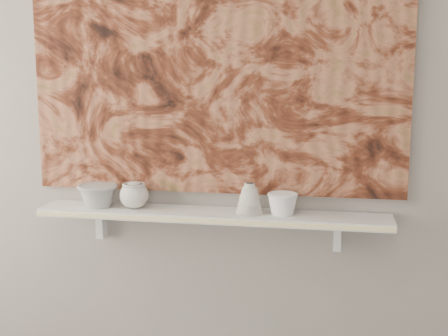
% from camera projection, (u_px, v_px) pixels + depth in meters
% --- Properties ---
extents(wall_back, '(3.60, 0.00, 3.60)m').
position_uv_depth(wall_back, '(217.00, 103.00, 2.48)').
color(wall_back, gray).
rests_on(wall_back, floor).
extents(shelf, '(1.40, 0.18, 0.03)m').
position_uv_depth(shelf, '(212.00, 215.00, 2.47)').
color(shelf, white).
rests_on(shelf, wall_back).
extents(shelf_stripe, '(1.40, 0.01, 0.02)m').
position_uv_depth(shelf_stripe, '(208.00, 221.00, 2.38)').
color(shelf_stripe, '#FBEDA7').
rests_on(shelf_stripe, shelf).
extents(bracket_left, '(0.03, 0.06, 0.12)m').
position_uv_depth(bracket_left, '(101.00, 223.00, 2.63)').
color(bracket_left, white).
rests_on(bracket_left, wall_back).
extents(bracket_right, '(0.03, 0.06, 0.12)m').
position_uv_depth(bracket_right, '(337.00, 235.00, 2.46)').
color(bracket_right, white).
rests_on(bracket_right, wall_back).
extents(painting, '(1.50, 0.02, 1.10)m').
position_uv_depth(painting, '(216.00, 55.00, 2.43)').
color(painting, '#5F2917').
rests_on(painting, wall_back).
extents(house_motif, '(0.09, 0.00, 0.08)m').
position_uv_depth(house_motif, '(330.00, 136.00, 2.40)').
color(house_motif, black).
rests_on(house_motif, painting).
extents(bowl_grey, '(0.19, 0.19, 0.09)m').
position_uv_depth(bowl_grey, '(98.00, 195.00, 2.54)').
color(bowl_grey, '#9B9B99').
rests_on(bowl_grey, shelf).
extents(cup_cream, '(0.15, 0.15, 0.11)m').
position_uv_depth(cup_cream, '(134.00, 195.00, 2.51)').
color(cup_cream, beige).
rests_on(cup_cream, shelf).
extents(bell_vessel, '(0.13, 0.13, 0.12)m').
position_uv_depth(bell_vessel, '(250.00, 198.00, 2.43)').
color(bell_vessel, beige).
rests_on(bell_vessel, shelf).
extents(bowl_white, '(0.13, 0.13, 0.09)m').
position_uv_depth(bowl_white, '(283.00, 204.00, 2.41)').
color(bowl_white, white).
rests_on(bowl_white, shelf).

